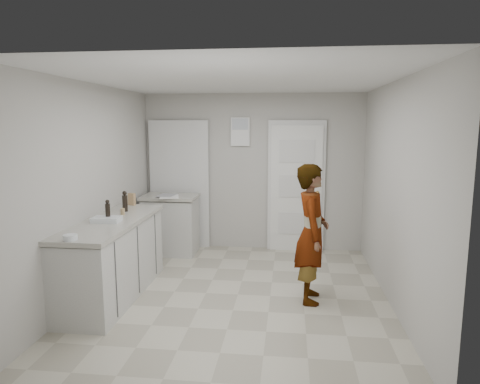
# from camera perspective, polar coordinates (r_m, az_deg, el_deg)

# --- Properties ---
(ground) EXTENTS (4.00, 4.00, 0.00)m
(ground) POSITION_cam_1_polar(r_m,az_deg,el_deg) (5.27, -0.29, -13.51)
(ground) COLOR #9B9582
(ground) RESTS_ON ground
(room_shell) EXTENTS (4.00, 4.00, 4.00)m
(room_shell) POSITION_cam_1_polar(r_m,az_deg,el_deg) (6.90, 0.21, 0.75)
(room_shell) COLOR #B5B2AB
(room_shell) RESTS_ON ground
(main_counter) EXTENTS (0.64, 1.96, 0.93)m
(main_counter) POSITION_cam_1_polar(r_m,az_deg,el_deg) (5.30, -16.52, -8.82)
(main_counter) COLOR silver
(main_counter) RESTS_ON ground
(side_counter) EXTENTS (0.84, 0.61, 0.93)m
(side_counter) POSITION_cam_1_polar(r_m,az_deg,el_deg) (6.83, -9.21, -4.55)
(side_counter) COLOR silver
(side_counter) RESTS_ON ground
(person) EXTENTS (0.38, 0.58, 1.59)m
(person) POSITION_cam_1_polar(r_m,az_deg,el_deg) (4.94, 9.53, -5.48)
(person) COLOR silver
(person) RESTS_ON ground
(cake_mix_box) EXTENTS (0.11, 0.07, 0.16)m
(cake_mix_box) POSITION_cam_1_polar(r_m,az_deg,el_deg) (6.01, -14.24, -0.94)
(cake_mix_box) COLOR #9E784F
(cake_mix_box) RESTS_ON main_counter
(spice_jar) EXTENTS (0.05, 0.05, 0.08)m
(spice_jar) POSITION_cam_1_polar(r_m,az_deg,el_deg) (5.41, -15.38, -2.54)
(spice_jar) COLOR #A1865C
(spice_jar) RESTS_ON main_counter
(oil_cruet_a) EXTENTS (0.07, 0.07, 0.26)m
(oil_cruet_a) POSITION_cam_1_polar(r_m,az_deg,el_deg) (5.59, -15.10, -1.25)
(oil_cruet_a) COLOR black
(oil_cruet_a) RESTS_ON main_counter
(oil_cruet_b) EXTENTS (0.05, 0.05, 0.25)m
(oil_cruet_b) POSITION_cam_1_polar(r_m,az_deg,el_deg) (5.10, -17.22, -2.41)
(oil_cruet_b) COLOR black
(oil_cruet_b) RESTS_ON main_counter
(baking_dish) EXTENTS (0.32, 0.24, 0.05)m
(baking_dish) POSITION_cam_1_polar(r_m,az_deg,el_deg) (5.08, -17.37, -3.53)
(baking_dish) COLOR silver
(baking_dish) RESTS_ON main_counter
(egg_bowl) EXTENTS (0.14, 0.14, 0.05)m
(egg_bowl) POSITION_cam_1_polar(r_m,az_deg,el_deg) (4.41, -21.70, -5.65)
(egg_bowl) COLOR silver
(egg_bowl) RESTS_ON main_counter
(papers) EXTENTS (0.36, 0.42, 0.01)m
(papers) POSITION_cam_1_polar(r_m,az_deg,el_deg) (6.58, -9.42, -0.60)
(papers) COLOR white
(papers) RESTS_ON side_counter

